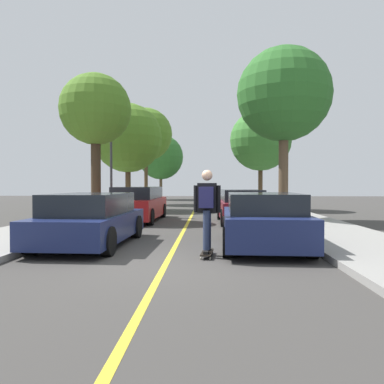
{
  "coord_description": "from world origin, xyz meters",
  "views": [
    {
      "loc": [
        0.83,
        -7.35,
        1.55
      ],
      "look_at": [
        0.24,
        5.66,
        1.27
      ],
      "focal_mm": 34.26,
      "sensor_mm": 36.0,
      "label": 1
    }
  ],
  "objects_px": {
    "parked_car_left_nearest": "(91,219)",
    "parked_car_right_nearest": "(263,221)",
    "street_tree_left_near": "(128,138)",
    "street_tree_left_far": "(146,135)",
    "street_tree_right_nearest": "(284,95)",
    "street_tree_left_nearest": "(96,111)",
    "street_tree_right_near": "(261,140)",
    "fire_hydrant": "(101,210)",
    "skateboard": "(207,252)",
    "skateboarder": "(207,205)",
    "parked_car_left_near": "(138,204)",
    "street_tree_left_farthest": "(161,157)",
    "parked_car_right_near": "(242,206)",
    "streetlamp": "(111,148)"
  },
  "relations": [
    {
      "from": "parked_car_left_nearest",
      "to": "skateboard",
      "type": "xyz_separation_m",
      "value": [
        2.96,
        -1.31,
        -0.57
      ]
    },
    {
      "from": "parked_car_left_nearest",
      "to": "street_tree_right_near",
      "type": "height_order",
      "value": "street_tree_right_near"
    },
    {
      "from": "parked_car_right_near",
      "to": "fire_hydrant",
      "type": "height_order",
      "value": "parked_car_right_near"
    },
    {
      "from": "street_tree_left_near",
      "to": "parked_car_left_near",
      "type": "bearing_deg",
      "value": -73.82
    },
    {
      "from": "parked_car_right_nearest",
      "to": "skateboarder",
      "type": "relative_size",
      "value": 2.32
    },
    {
      "from": "street_tree_left_nearest",
      "to": "skateboarder",
      "type": "height_order",
      "value": "street_tree_left_nearest"
    },
    {
      "from": "street_tree_left_near",
      "to": "fire_hydrant",
      "type": "relative_size",
      "value": 8.78
    },
    {
      "from": "street_tree_right_nearest",
      "to": "street_tree_left_far",
      "type": "bearing_deg",
      "value": 122.46
    },
    {
      "from": "street_tree_left_far",
      "to": "street_tree_left_farthest",
      "type": "bearing_deg",
      "value": 90.0
    },
    {
      "from": "street_tree_left_farthest",
      "to": "streetlamp",
      "type": "xyz_separation_m",
      "value": [
        0.01,
        -18.64,
        -0.93
      ]
    },
    {
      "from": "parked_car_left_nearest",
      "to": "street_tree_left_near",
      "type": "distance_m",
      "value": 12.9
    },
    {
      "from": "parked_car_left_near",
      "to": "skateboard",
      "type": "xyz_separation_m",
      "value": [
        2.96,
        -7.5,
        -0.63
      ]
    },
    {
      "from": "streetlamp",
      "to": "street_tree_right_near",
      "type": "bearing_deg",
      "value": 29.13
    },
    {
      "from": "street_tree_left_nearest",
      "to": "street_tree_right_near",
      "type": "relative_size",
      "value": 1.04
    },
    {
      "from": "street_tree_left_nearest",
      "to": "street_tree_left_farthest",
      "type": "relative_size",
      "value": 0.96
    },
    {
      "from": "parked_car_right_nearest",
      "to": "skateboard",
      "type": "distance_m",
      "value": 1.89
    },
    {
      "from": "street_tree_right_near",
      "to": "skateboarder",
      "type": "distance_m",
      "value": 14.86
    },
    {
      "from": "parked_car_left_near",
      "to": "skateboard",
      "type": "relative_size",
      "value": 5.52
    },
    {
      "from": "parked_car_left_nearest",
      "to": "street_tree_left_far",
      "type": "relative_size",
      "value": 0.58
    },
    {
      "from": "parked_car_left_nearest",
      "to": "street_tree_left_farthest",
      "type": "distance_m",
      "value": 27.43
    },
    {
      "from": "street_tree_left_nearest",
      "to": "parked_car_left_nearest",
      "type": "bearing_deg",
      "value": -73.92
    },
    {
      "from": "parked_car_right_nearest",
      "to": "street_tree_left_far",
      "type": "relative_size",
      "value": 0.57
    },
    {
      "from": "street_tree_left_farthest",
      "to": "skateboarder",
      "type": "distance_m",
      "value": 29.04
    },
    {
      "from": "parked_car_left_nearest",
      "to": "street_tree_left_nearest",
      "type": "height_order",
      "value": "street_tree_left_nearest"
    },
    {
      "from": "parked_car_left_nearest",
      "to": "street_tree_left_farthest",
      "type": "height_order",
      "value": "street_tree_left_farthest"
    },
    {
      "from": "parked_car_left_nearest",
      "to": "street_tree_left_nearest",
      "type": "distance_m",
      "value": 7.5
    },
    {
      "from": "street_tree_right_nearest",
      "to": "street_tree_right_near",
      "type": "xyz_separation_m",
      "value": [
        -0.0,
        6.7,
        -1.06
      ]
    },
    {
      "from": "skateboard",
      "to": "street_tree_left_near",
      "type": "bearing_deg",
      "value": 109.16
    },
    {
      "from": "parked_car_right_near",
      "to": "skateboard",
      "type": "relative_size",
      "value": 4.81
    },
    {
      "from": "street_tree_left_nearest",
      "to": "fire_hydrant",
      "type": "relative_size",
      "value": 8.64
    },
    {
      "from": "street_tree_left_nearest",
      "to": "skateboard",
      "type": "relative_size",
      "value": 7.06
    },
    {
      "from": "street_tree_left_far",
      "to": "parked_car_right_nearest",
      "type": "bearing_deg",
      "value": -71.93
    },
    {
      "from": "parked_car_right_near",
      "to": "street_tree_left_nearest",
      "type": "height_order",
      "value": "street_tree_left_nearest"
    },
    {
      "from": "parked_car_left_nearest",
      "to": "parked_car_right_nearest",
      "type": "height_order",
      "value": "parked_car_right_nearest"
    },
    {
      "from": "street_tree_right_nearest",
      "to": "streetlamp",
      "type": "xyz_separation_m",
      "value": [
        -7.83,
        2.34,
        -1.91
      ]
    },
    {
      "from": "street_tree_left_nearest",
      "to": "street_tree_left_near",
      "type": "xyz_separation_m",
      "value": [
        -0.0,
        6.15,
        -0.39
      ]
    },
    {
      "from": "street_tree_left_nearest",
      "to": "skateboard",
      "type": "xyz_separation_m",
      "value": [
        4.72,
        -7.42,
        -4.55
      ]
    },
    {
      "from": "parked_car_left_nearest",
      "to": "parked_car_right_nearest",
      "type": "relative_size",
      "value": 1.02
    },
    {
      "from": "parked_car_left_nearest",
      "to": "parked_car_right_nearest",
      "type": "xyz_separation_m",
      "value": [
        4.32,
        -0.14,
        0.01
      ]
    },
    {
      "from": "parked_car_left_near",
      "to": "parked_car_right_near",
      "type": "relative_size",
      "value": 1.15
    },
    {
      "from": "skateboarder",
      "to": "streetlamp",
      "type": "bearing_deg",
      "value": 115.53
    },
    {
      "from": "street_tree_left_far",
      "to": "street_tree_right_near",
      "type": "relative_size",
      "value": 1.23
    },
    {
      "from": "skateboarder",
      "to": "street_tree_left_far",
      "type": "bearing_deg",
      "value": 103.37
    },
    {
      "from": "parked_car_left_nearest",
      "to": "street_tree_left_nearest",
      "type": "relative_size",
      "value": 0.69
    },
    {
      "from": "street_tree_left_far",
      "to": "street_tree_left_farthest",
      "type": "relative_size",
      "value": 1.13
    },
    {
      "from": "street_tree_left_nearest",
      "to": "street_tree_right_near",
      "type": "height_order",
      "value": "street_tree_left_nearest"
    },
    {
      "from": "skateboard",
      "to": "street_tree_left_far",
      "type": "bearing_deg",
      "value": 103.4
    },
    {
      "from": "street_tree_left_near",
      "to": "fire_hydrant",
      "type": "distance_m",
      "value": 7.39
    },
    {
      "from": "street_tree_right_near",
      "to": "street_tree_left_near",
      "type": "bearing_deg",
      "value": -175.61
    },
    {
      "from": "street_tree_right_near",
      "to": "fire_hydrant",
      "type": "height_order",
      "value": "street_tree_right_near"
    }
  ]
}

